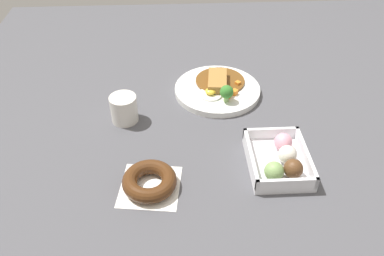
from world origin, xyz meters
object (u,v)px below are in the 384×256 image
chocolate_ring_donut (150,181)px  coffee_mug (124,109)px  curry_plate (217,89)px  donut_box (280,160)px

chocolate_ring_donut → coffee_mug: bearing=16.9°
curry_plate → donut_box: bearing=-159.9°
chocolate_ring_donut → coffee_mug: 0.26m
curry_plate → donut_box: curry_plate is taller
donut_box → chocolate_ring_donut: donut_box is taller
curry_plate → chocolate_ring_donut: (-0.36, 0.19, 0.00)m
curry_plate → chocolate_ring_donut: 0.41m
chocolate_ring_donut → curry_plate: bearing=-27.5°
chocolate_ring_donut → donut_box: bearing=-81.2°
curry_plate → coffee_mug: 0.29m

